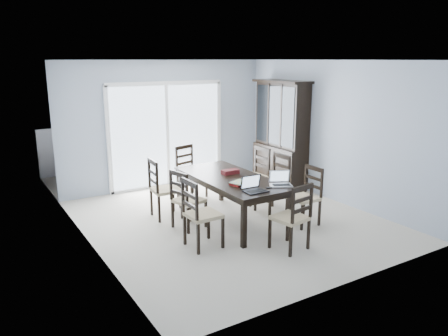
{
  "coord_description": "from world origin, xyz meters",
  "views": [
    {
      "loc": [
        -3.68,
        -5.77,
        2.62
      ],
      "look_at": [
        -0.13,
        0.0,
        0.92
      ],
      "focal_mm": 35.0,
      "sensor_mm": 36.0,
      "label": 1
    }
  ],
  "objects_px": {
    "china_hutch": "(281,135)",
    "chair_right_near": "(308,189)",
    "laptop_silver": "(281,182)",
    "cell_phone": "(269,188)",
    "chair_end_far": "(188,166)",
    "laptop_dark": "(256,188)",
    "dining_table": "(231,182)",
    "chair_left_near": "(197,207)",
    "chair_right_far": "(257,169)",
    "chair_right_mid": "(276,177)",
    "chair_end_near": "(295,210)",
    "chair_left_far": "(160,182)",
    "hot_tub": "(129,158)",
    "game_box": "(230,172)",
    "chair_left_mid": "(184,194)"
  },
  "relations": [
    {
      "from": "china_hutch",
      "to": "game_box",
      "type": "bearing_deg",
      "value": -150.9
    },
    {
      "from": "laptop_dark",
      "to": "dining_table",
      "type": "bearing_deg",
      "value": 82.76
    },
    {
      "from": "dining_table",
      "to": "chair_right_near",
      "type": "distance_m",
      "value": 1.25
    },
    {
      "from": "laptop_silver",
      "to": "cell_phone",
      "type": "height_order",
      "value": "laptop_silver"
    },
    {
      "from": "chair_end_far",
      "to": "laptop_dark",
      "type": "relative_size",
      "value": 3.47
    },
    {
      "from": "chair_right_near",
      "to": "hot_tub",
      "type": "distance_m",
      "value": 4.41
    },
    {
      "from": "laptop_dark",
      "to": "laptop_silver",
      "type": "xyz_separation_m",
      "value": [
        0.51,
        0.05,
        -0.0
      ]
    },
    {
      "from": "chair_end_near",
      "to": "laptop_dark",
      "type": "distance_m",
      "value": 0.67
    },
    {
      "from": "hot_tub",
      "to": "game_box",
      "type": "bearing_deg",
      "value": -78.65
    },
    {
      "from": "china_hutch",
      "to": "dining_table",
      "type": "bearing_deg",
      "value": -148.29
    },
    {
      "from": "laptop_silver",
      "to": "game_box",
      "type": "xyz_separation_m",
      "value": [
        -0.28,
        1.0,
        -0.02
      ]
    },
    {
      "from": "chair_end_near",
      "to": "laptop_dark",
      "type": "xyz_separation_m",
      "value": [
        -0.26,
        0.59,
        0.21
      ]
    },
    {
      "from": "chair_left_near",
      "to": "chair_right_mid",
      "type": "distance_m",
      "value": 2.03
    },
    {
      "from": "china_hutch",
      "to": "chair_right_near",
      "type": "bearing_deg",
      "value": -117.11
    },
    {
      "from": "chair_left_far",
      "to": "game_box",
      "type": "xyz_separation_m",
      "value": [
        1.04,
        -0.55,
        0.16
      ]
    },
    {
      "from": "laptop_dark",
      "to": "laptop_silver",
      "type": "bearing_deg",
      "value": 7.28
    },
    {
      "from": "chair_left_mid",
      "to": "chair_right_near",
      "type": "distance_m",
      "value": 1.99
    },
    {
      "from": "chair_right_far",
      "to": "hot_tub",
      "type": "relative_size",
      "value": 0.63
    },
    {
      "from": "chair_right_mid",
      "to": "chair_end_near",
      "type": "relative_size",
      "value": 1.03
    },
    {
      "from": "chair_right_near",
      "to": "cell_phone",
      "type": "height_order",
      "value": "chair_right_near"
    },
    {
      "from": "china_hutch",
      "to": "chair_right_near",
      "type": "height_order",
      "value": "china_hutch"
    },
    {
      "from": "china_hutch",
      "to": "game_box",
      "type": "distance_m",
      "value": 2.22
    },
    {
      "from": "chair_left_near",
      "to": "chair_right_far",
      "type": "distance_m",
      "value": 2.34
    },
    {
      "from": "chair_end_near",
      "to": "hot_tub",
      "type": "height_order",
      "value": "chair_end_near"
    },
    {
      "from": "chair_left_far",
      "to": "chair_right_near",
      "type": "distance_m",
      "value": 2.44
    },
    {
      "from": "chair_end_far",
      "to": "laptop_dark",
      "type": "distance_m",
      "value": 2.46
    },
    {
      "from": "laptop_dark",
      "to": "cell_phone",
      "type": "distance_m",
      "value": 0.29
    },
    {
      "from": "chair_right_mid",
      "to": "hot_tub",
      "type": "distance_m",
      "value": 3.69
    },
    {
      "from": "laptop_dark",
      "to": "chair_end_far",
      "type": "bearing_deg",
      "value": 87.81
    },
    {
      "from": "chair_left_far",
      "to": "chair_right_far",
      "type": "height_order",
      "value": "chair_right_far"
    },
    {
      "from": "laptop_dark",
      "to": "cell_phone",
      "type": "bearing_deg",
      "value": 11.78
    },
    {
      "from": "chair_right_near",
      "to": "laptop_silver",
      "type": "distance_m",
      "value": 0.66
    },
    {
      "from": "china_hutch",
      "to": "chair_right_mid",
      "type": "distance_m",
      "value": 1.72
    },
    {
      "from": "chair_left_mid",
      "to": "chair_right_near",
      "type": "xyz_separation_m",
      "value": [
        1.82,
        -0.82,
        -0.0
      ]
    },
    {
      "from": "dining_table",
      "to": "china_hutch",
      "type": "bearing_deg",
      "value": 31.71
    },
    {
      "from": "cell_phone",
      "to": "game_box",
      "type": "bearing_deg",
      "value": 95.18
    },
    {
      "from": "china_hutch",
      "to": "laptop_silver",
      "type": "xyz_separation_m",
      "value": [
        -1.64,
        -2.07,
        -0.27
      ]
    },
    {
      "from": "chair_right_mid",
      "to": "chair_end_near",
      "type": "bearing_deg",
      "value": 148.43
    },
    {
      "from": "cell_phone",
      "to": "laptop_silver",
      "type": "bearing_deg",
      "value": 2.61
    },
    {
      "from": "chair_left_mid",
      "to": "chair_end_far",
      "type": "distance_m",
      "value": 1.72
    },
    {
      "from": "chair_end_near",
      "to": "chair_end_far",
      "type": "height_order",
      "value": "chair_end_far"
    },
    {
      "from": "chair_end_near",
      "to": "game_box",
      "type": "relative_size",
      "value": 3.93
    },
    {
      "from": "china_hutch",
      "to": "hot_tub",
      "type": "xyz_separation_m",
      "value": [
        -2.57,
        2.13,
        -0.6
      ]
    },
    {
      "from": "chair_left_mid",
      "to": "hot_tub",
      "type": "distance_m",
      "value": 3.32
    },
    {
      "from": "chair_right_near",
      "to": "laptop_dark",
      "type": "relative_size",
      "value": 3.28
    },
    {
      "from": "laptop_silver",
      "to": "cell_phone",
      "type": "xyz_separation_m",
      "value": [
        -0.23,
        -0.0,
        -0.05
      ]
    },
    {
      "from": "chair_left_far",
      "to": "chair_right_mid",
      "type": "relative_size",
      "value": 1.01
    },
    {
      "from": "dining_table",
      "to": "hot_tub",
      "type": "bearing_deg",
      "value": 99.12
    },
    {
      "from": "china_hutch",
      "to": "laptop_dark",
      "type": "xyz_separation_m",
      "value": [
        -2.16,
        -2.12,
        -0.27
      ]
    },
    {
      "from": "laptop_silver",
      "to": "hot_tub",
      "type": "distance_m",
      "value": 4.31
    }
  ]
}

